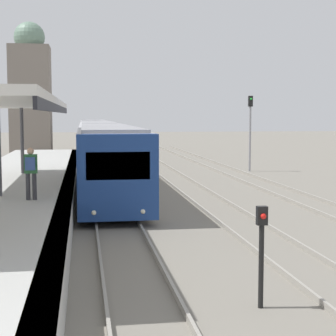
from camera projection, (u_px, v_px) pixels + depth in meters
person_on_platform at (31, 169)px, 17.72m from camera, size 0.40×0.40×1.66m
train_near at (98, 141)px, 42.71m from camera, size 2.67×49.98×3.22m
signal_post_near at (262, 246)px, 10.71m from camera, size 0.20×0.21×1.98m
signal_mast_far at (250, 124)px, 36.89m from camera, size 0.28×0.29×4.98m
distant_domed_building at (31, 90)px, 57.09m from camera, size 4.03×4.03×13.10m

